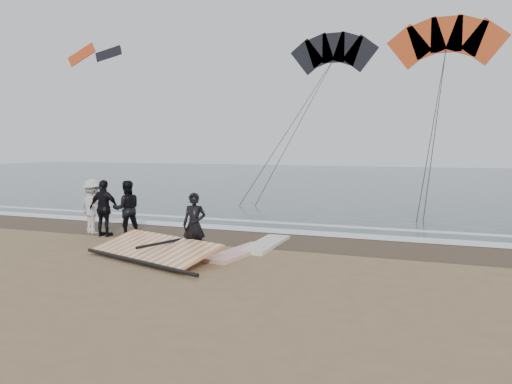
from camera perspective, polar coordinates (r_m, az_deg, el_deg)
ground at (r=11.33m, az=-5.66°, el=-9.41°), size 120.00×120.00×0.00m
sea at (r=43.16m, az=14.36°, el=1.36°), size 120.00×54.00×0.02m
wet_sand at (r=15.38m, az=1.90°, el=-5.43°), size 120.00×2.80×0.01m
foam_near at (r=16.69m, az=3.47°, el=-4.51°), size 120.00×0.90×0.01m
foam_far at (r=18.29m, az=5.08°, el=-3.65°), size 120.00×0.45×0.01m
man_main at (r=12.97m, az=-7.06°, el=-3.76°), size 0.67×0.49×1.68m
board_white at (r=13.33m, az=-1.95°, el=-6.92°), size 1.08×2.57×0.10m
board_cream at (r=14.40m, az=1.14°, el=-5.98°), size 0.73×2.59×0.11m
trio_cluster at (r=16.67m, az=-16.73°, el=-1.72°), size 2.60×1.14×1.80m
sail_rig at (r=13.17m, az=-11.35°, el=-6.54°), size 3.95×2.74×0.49m
kite_red at (r=31.36m, az=20.90°, el=15.47°), size 7.30×5.93×14.30m
kite_dark at (r=35.65m, az=8.80°, el=15.16°), size 6.63×6.49×15.50m
distant_kites at (r=53.30m, az=-22.55°, el=13.85°), size 16.26×6.12×3.32m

